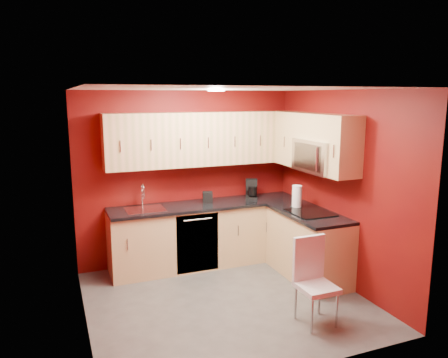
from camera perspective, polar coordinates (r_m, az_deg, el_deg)
floor at (r=5.46m, az=0.23°, el=-15.57°), size 3.20×3.20×0.00m
ceiling at (r=4.89m, az=0.25°, el=11.69°), size 3.20×3.20×0.00m
wall_back at (r=6.41m, az=-4.80°, el=0.22°), size 3.20×0.00×3.20m
wall_front at (r=3.73m, az=9.00°, el=-7.68°), size 3.20×0.00×3.20m
wall_left at (r=4.68m, az=-18.27°, el=-4.27°), size 0.00×3.00×3.00m
wall_right at (r=5.80m, az=15.04°, el=-1.24°), size 0.00×3.00×3.00m
base_cabinets_back at (r=6.40m, az=-2.16°, el=-7.31°), size 2.80×0.60×0.87m
base_cabinets_right at (r=6.05m, az=10.93°, el=-8.58°), size 0.60×1.30×0.87m
countertop_back at (r=6.26m, az=-2.15°, el=-3.39°), size 2.80×0.63×0.04m
countertop_right at (r=5.90m, az=11.04°, el=-4.47°), size 0.63×1.27×0.04m
upper_cabinets_back at (r=6.23m, az=-2.64°, el=5.28°), size 2.80×0.35×0.75m
upper_cabinets_right at (r=5.97m, az=11.45°, el=5.44°), size 0.35×1.55×0.75m
microwave at (r=5.78m, az=12.42°, el=2.95°), size 0.42×0.76×0.42m
cooktop at (r=5.86m, az=11.20°, el=-4.32°), size 0.50×0.55×0.01m
sink at (r=6.03m, az=-10.30°, el=-3.58°), size 0.52×0.42×0.35m
dishwasher_front at (r=6.06m, az=-3.48°, el=-8.37°), size 0.60×0.02×0.82m
downlight at (r=5.17m, az=-1.03°, el=11.48°), size 0.20×0.20×0.01m
coffee_maker at (r=6.54m, az=3.62°, el=-1.32°), size 0.25×0.28×0.28m
napkin_holder at (r=6.30m, az=-2.16°, el=-2.39°), size 0.18×0.18×0.15m
paper_towel at (r=6.07m, az=9.50°, el=-2.28°), size 0.20×0.20×0.31m
dining_chair at (r=4.87m, az=12.02°, el=-13.10°), size 0.38×0.40×0.94m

